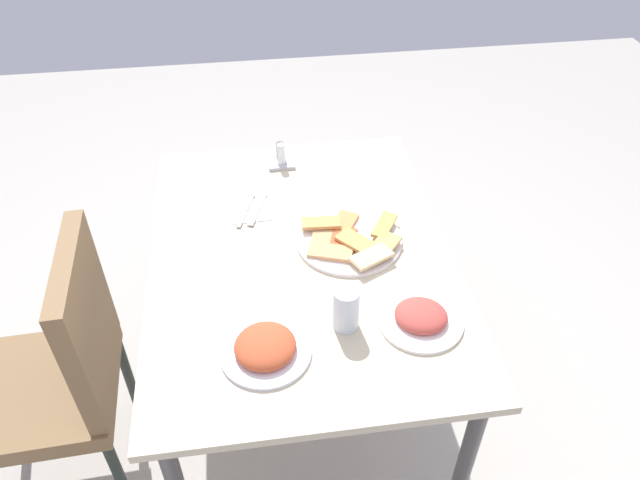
{
  "coord_description": "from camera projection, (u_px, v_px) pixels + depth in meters",
  "views": [
    {
      "loc": [
        -1.29,
        0.13,
        1.89
      ],
      "look_at": [
        0.01,
        -0.06,
        0.77
      ],
      "focal_mm": 33.83,
      "sensor_mm": 36.0,
      "label": 1
    }
  ],
  "objects": [
    {
      "name": "salad_plate_rice",
      "position": [
        265.0,
        348.0,
        1.45
      ],
      "size": [
        0.22,
        0.22,
        0.06
      ],
      "color": "white",
      "rests_on": "dining_table"
    },
    {
      "name": "dining_chair",
      "position": [
        62.0,
        367.0,
        1.7
      ],
      "size": [
        0.44,
        0.44,
        0.9
      ],
      "color": "brown",
      "rests_on": "ground_plane"
    },
    {
      "name": "fork",
      "position": [
        257.0,
        209.0,
        1.88
      ],
      "size": [
        0.16,
        0.07,
        0.0
      ],
      "primitive_type": "cube",
      "rotation": [
        0.0,
        0.0,
        -0.34
      ],
      "color": "silver",
      "rests_on": "paper_napkin"
    },
    {
      "name": "paper_napkin",
      "position": [
        252.0,
        211.0,
        1.88
      ],
      "size": [
        0.12,
        0.12,
        0.0
      ],
      "primitive_type": "cube",
      "rotation": [
        0.0,
        0.0,
        0.03
      ],
      "color": "white",
      "rests_on": "dining_table"
    },
    {
      "name": "condiment_caddy",
      "position": [
        281.0,
        158.0,
        2.07
      ],
      "size": [
        0.09,
        0.09,
        0.09
      ],
      "color": "#B2B2B7",
      "rests_on": "dining_table"
    },
    {
      "name": "dining_table",
      "position": [
        301.0,
        272.0,
        1.79
      ],
      "size": [
        1.17,
        0.86,
        0.74
      ],
      "color": "beige",
      "rests_on": "ground_plane"
    },
    {
      "name": "salad_plate_greens",
      "position": [
        421.0,
        317.0,
        1.52
      ],
      "size": [
        0.22,
        0.22,
        0.05
      ],
      "color": "white",
      "rests_on": "dining_table"
    },
    {
      "name": "ground_plane",
      "position": [
        305.0,
        402.0,
        2.21
      ],
      "size": [
        6.0,
        6.0,
        0.0
      ],
      "primitive_type": "plane",
      "color": "#B0ABA1"
    },
    {
      "name": "soda_can",
      "position": [
        346.0,
        309.0,
        1.49
      ],
      "size": [
        0.09,
        0.09,
        0.12
      ],
      "primitive_type": "cylinder",
      "rotation": [
        0.0,
        0.0,
        5.43
      ],
      "color": "silver",
      "rests_on": "dining_table"
    },
    {
      "name": "pide_platter",
      "position": [
        349.0,
        239.0,
        1.76
      ],
      "size": [
        0.32,
        0.32,
        0.04
      ],
      "color": "white",
      "rests_on": "dining_table"
    },
    {
      "name": "spoon",
      "position": [
        246.0,
        210.0,
        1.88
      ],
      "size": [
        0.17,
        0.07,
        0.0
      ],
      "primitive_type": "cube",
      "rotation": [
        0.0,
        0.0,
        -0.32
      ],
      "color": "silver",
      "rests_on": "paper_napkin"
    }
  ]
}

